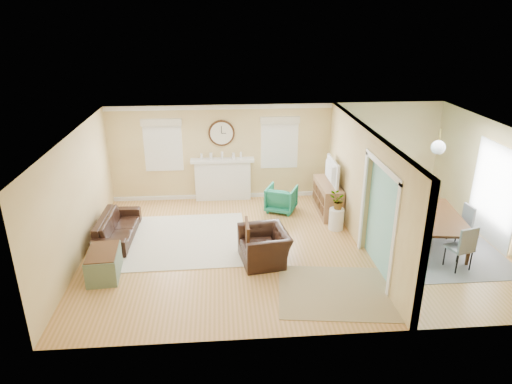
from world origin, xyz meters
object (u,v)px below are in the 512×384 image
Objects in this scene: green_chair at (281,199)px; dining_table at (434,230)px; sofa at (117,227)px; eames_chair at (264,246)px; credenza at (327,198)px.

green_chair is 3.77m from dining_table.
eames_chair is (3.23, -1.28, 0.07)m from sofa.
eames_chair reaches higher than green_chair.
green_chair is at bearing 64.20° from dining_table.
sofa is 0.95× the size of dining_table.
sofa is at bearing 91.21° from dining_table.
dining_table reaches higher than green_chair.
green_chair is (0.69, 2.54, -0.01)m from eames_chair.
green_chair reaches higher than sofa.
eames_chair is 2.63m from green_chair.
green_chair is 0.37× the size of dining_table.
sofa is 2.60× the size of green_chair.
sofa is 7.11m from dining_table.
credenza is (1.17, -0.19, 0.07)m from green_chair.
eames_chair is 0.73× the size of credenza.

